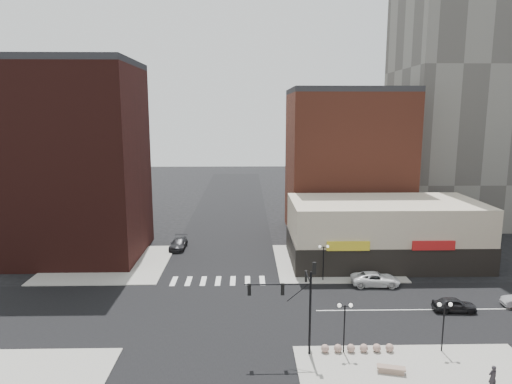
{
  "coord_description": "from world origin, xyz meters",
  "views": [
    {
      "loc": [
        3.2,
        -41.85,
        19.26
      ],
      "look_at": [
        4.21,
        4.95,
        11.0
      ],
      "focal_mm": 32.0,
      "sensor_mm": 36.0,
      "label": 1
    }
  ],
  "objects": [
    {
      "name": "sidewalk_nw",
      "position": [
        -14.5,
        14.5,
        0.06
      ],
      "size": [
        15.0,
        15.0,
        0.12
      ],
      "primitive_type": "cube",
      "color": "gray",
      "rests_on": "ground"
    },
    {
      "name": "dark_sedan_east",
      "position": [
        23.46,
        -0.42,
        0.7
      ],
      "size": [
        4.2,
        1.9,
        1.4
      ],
      "primitive_type": "imported",
      "rotation": [
        0.0,
        0.0,
        1.51
      ],
      "color": "black",
      "rests_on": "ground"
    },
    {
      "name": "sidewalk_ne",
      "position": [
        14.5,
        14.5,
        0.06
      ],
      "size": [
        15.0,
        15.0,
        0.12
      ],
      "primitive_type": "cube",
      "color": "gray",
      "rests_on": "ground"
    },
    {
      "name": "ground",
      "position": [
        0.0,
        0.0,
        0.0
      ],
      "size": [
        240.0,
        240.0,
        0.0
      ],
      "primitive_type": "plane",
      "color": "black",
      "rests_on": "ground"
    },
    {
      "name": "white_suv",
      "position": [
        17.66,
        6.5,
        0.75
      ],
      "size": [
        5.48,
        2.66,
        1.5
      ],
      "primitive_type": "imported",
      "rotation": [
        0.0,
        0.0,
        1.54
      ],
      "color": "white",
      "rests_on": "ground"
    },
    {
      "name": "street_lamp_se_b",
      "position": [
        19.0,
        -8.0,
        3.29
      ],
      "size": [
        1.22,
        0.32,
        4.16
      ],
      "color": "black",
      "rests_on": "sidewalk_se"
    },
    {
      "name": "road_ew",
      "position": [
        0.0,
        0.0,
        0.01
      ],
      "size": [
        200.0,
        14.0,
        0.02
      ],
      "primitive_type": "cube",
      "color": "black",
      "rests_on": "ground"
    },
    {
      "name": "building_nw",
      "position": [
        -19.0,
        18.5,
        12.5
      ],
      "size": [
        16.0,
        15.0,
        25.0
      ],
      "primitive_type": "cube",
      "color": "#361411",
      "rests_on": "ground"
    },
    {
      "name": "street_lamp_se_a",
      "position": [
        11.0,
        -8.0,
        3.29
      ],
      "size": [
        1.22,
        0.32,
        4.16
      ],
      "color": "black",
      "rests_on": "sidewalk_se"
    },
    {
      "name": "building_nw_low",
      "position": [
        -32.0,
        34.0,
        6.0
      ],
      "size": [
        20.0,
        18.0,
        12.0
      ],
      "primitive_type": "cube",
      "color": "#361411",
      "rests_on": "ground"
    },
    {
      "name": "building_ne_row",
      "position": [
        21.0,
        15.0,
        3.3
      ],
      "size": [
        24.2,
        12.2,
        8.0
      ],
      "color": "#B6A790",
      "rests_on": "ground"
    },
    {
      "name": "dark_sedan_north",
      "position": [
        -6.5,
        20.96,
        0.75
      ],
      "size": [
        2.27,
        5.25,
        1.5
      ],
      "primitive_type": "imported",
      "rotation": [
        0.0,
        0.0,
        -0.03
      ],
      "color": "black",
      "rests_on": "ground"
    },
    {
      "name": "street_lamp_ne",
      "position": [
        12.0,
        8.0,
        3.29
      ],
      "size": [
        1.22,
        0.32,
        4.16
      ],
      "color": "black",
      "rests_on": "sidewalk_ne"
    },
    {
      "name": "stone_bench",
      "position": [
        13.91,
        -11.04,
        0.38
      ],
      "size": [
        2.14,
        1.11,
        0.48
      ],
      "rotation": [
        0.0,
        0.0,
        -0.25
      ],
      "color": "#8A705F",
      "rests_on": "sidewalk_se"
    },
    {
      "name": "bollard_row",
      "position": [
        12.12,
        -8.0,
        0.45
      ],
      "size": [
        5.9,
        0.65,
        0.65
      ],
      "color": "#87675D",
      "rests_on": "sidewalk_se"
    },
    {
      "name": "pedestrian",
      "position": [
        20.3,
        -13.22,
        1.01
      ],
      "size": [
        0.72,
        0.55,
        1.79
      ],
      "primitive_type": "imported",
      "rotation": [
        0.0,
        0.0,
        3.34
      ],
      "color": "black",
      "rests_on": "sidewalk_se"
    },
    {
      "name": "building_ne_midrise",
      "position": [
        19.0,
        29.5,
        11.0
      ],
      "size": [
        18.0,
        15.0,
        22.0
      ],
      "primitive_type": "cube",
      "color": "brown",
      "rests_on": "ground"
    },
    {
      "name": "traffic_signal",
      "position": [
        7.24,
        -7.83,
        4.96
      ],
      "size": [
        5.59,
        3.09,
        7.77
      ],
      "color": "black",
      "rests_on": "ground"
    },
    {
      "name": "road_ns",
      "position": [
        0.0,
        0.0,
        0.01
      ],
      "size": [
        14.0,
        200.0,
        0.02
      ],
      "primitive_type": "cube",
      "color": "black",
      "rests_on": "ground"
    }
  ]
}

